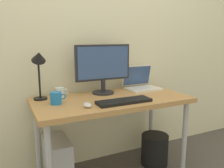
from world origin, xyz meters
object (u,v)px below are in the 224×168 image
object	(u,v)px
glass_cup	(60,92)
laptop	(141,83)
computer_tower	(58,163)
desk_lamp	(39,64)
keyboard	(124,101)
mouse	(87,105)
monitor	(104,66)
coffee_mug	(56,98)
desk	(112,106)
wastebasket	(155,150)

from	to	relation	value
glass_cup	laptop	bearing A→B (deg)	-1.45
laptop	computer_tower	distance (m)	1.06
desk_lamp	keyboard	size ratio (longest dim) A/B	0.96
mouse	desk_lamp	bearing A→B (deg)	128.06
desk_lamp	monitor	bearing A→B (deg)	-0.05
coffee_mug	keyboard	bearing A→B (deg)	-21.86
desk	monitor	bearing A→B (deg)	88.56
desk_lamp	coffee_mug	size ratio (longest dim) A/B	3.45
mouse	computer_tower	bearing A→B (deg)	130.96
laptop	glass_cup	bearing A→B (deg)	178.55
desk_lamp	computer_tower	bearing A→B (deg)	-57.61
desk	keyboard	xyz separation A→B (m)	(0.02, -0.17, 0.08)
desk	laptop	size ratio (longest dim) A/B	4.07
keyboard	wastebasket	size ratio (longest dim) A/B	1.47
mouse	coffee_mug	world-z (taller)	coffee_mug
monitor	glass_cup	size ratio (longest dim) A/B	4.46
glass_cup	computer_tower	bearing A→B (deg)	-117.09
desk	laptop	bearing A→B (deg)	25.78
glass_cup	wastebasket	xyz separation A→B (m)	(0.85, -0.21, -0.62)
keyboard	mouse	distance (m)	0.30
desk_lamp	computer_tower	xyz separation A→B (m)	(0.08, -0.13, -0.81)
desk_lamp	keyboard	bearing A→B (deg)	-31.99
monitor	desk_lamp	size ratio (longest dim) A/B	1.23
desk_lamp	wastebasket	xyz separation A→B (m)	(1.02, -0.18, -0.87)
glass_cup	coffee_mug	bearing A→B (deg)	-111.10
glass_cup	mouse	bearing A→B (deg)	-74.21
desk_lamp	wastebasket	distance (m)	1.35
mouse	glass_cup	bearing A→B (deg)	105.79
desk	wastebasket	xyz separation A→B (m)	(0.47, 0.01, -0.51)
desk	desk_lamp	bearing A→B (deg)	161.67
coffee_mug	computer_tower	distance (m)	0.56
coffee_mug	computer_tower	bearing A→B (deg)	100.07
desk_lamp	keyboard	world-z (taller)	desk_lamp
desk	computer_tower	xyz separation A→B (m)	(-0.47, 0.06, -0.45)
keyboard	computer_tower	distance (m)	0.76
mouse	wastebasket	world-z (taller)	mouse
desk	keyboard	distance (m)	0.19
mouse	glass_cup	world-z (taller)	glass_cup
desk	monitor	distance (m)	0.37
monitor	computer_tower	world-z (taller)	monitor
desk	wastebasket	bearing A→B (deg)	0.63
desk_lamp	coffee_mug	world-z (taller)	desk_lamp
mouse	glass_cup	size ratio (longest dim) A/B	0.78
wastebasket	laptop	bearing A→B (deg)	105.98
desk	desk_lamp	size ratio (longest dim) A/B	3.10
desk_lamp	glass_cup	bearing A→B (deg)	12.50
laptop	computer_tower	world-z (taller)	laptop
monitor	keyboard	size ratio (longest dim) A/B	1.17
mouse	laptop	bearing A→B (deg)	27.68
desk	glass_cup	xyz separation A→B (m)	(-0.39, 0.22, 0.11)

